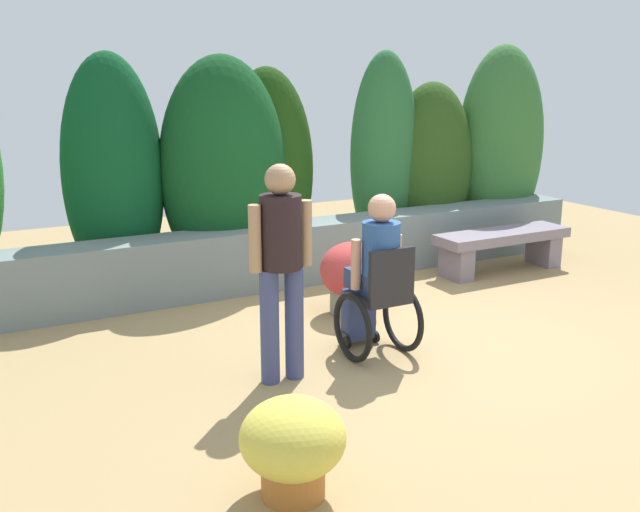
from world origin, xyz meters
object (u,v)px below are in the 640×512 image
(person_in_wheelchair, at_px, (376,281))
(person_standing_companion, at_px, (281,259))
(flower_pot_terracotta_by_wall, at_px, (293,445))
(stone_bench, at_px, (502,244))
(flower_pot_purple_near, at_px, (352,276))

(person_in_wheelchair, bearing_deg, person_standing_companion, -171.06)
(person_in_wheelchair, distance_m, flower_pot_terracotta_by_wall, 2.12)
(stone_bench, distance_m, person_in_wheelchair, 3.02)
(person_in_wheelchair, xyz_separation_m, person_standing_companion, (-0.88, -0.10, 0.31))
(stone_bench, height_order, flower_pot_terracotta_by_wall, flower_pot_terracotta_by_wall)
(flower_pot_purple_near, bearing_deg, person_standing_companion, -138.90)
(stone_bench, relative_size, flower_pot_purple_near, 2.42)
(flower_pot_purple_near, xyz_separation_m, flower_pot_terracotta_by_wall, (-1.83, -2.47, -0.06))
(person_in_wheelchair, bearing_deg, stone_bench, 30.96)
(person_standing_companion, bearing_deg, flower_pot_terracotta_by_wall, -98.20)
(stone_bench, relative_size, person_standing_companion, 1.04)
(person_standing_companion, xyz_separation_m, flower_pot_terracotta_by_wall, (-0.59, -1.39, -0.63))
(person_standing_companion, xyz_separation_m, flower_pot_purple_near, (1.24, 1.08, -0.57))
(person_in_wheelchair, relative_size, flower_pot_purple_near, 1.92)
(flower_pot_purple_near, distance_m, flower_pot_terracotta_by_wall, 3.08)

